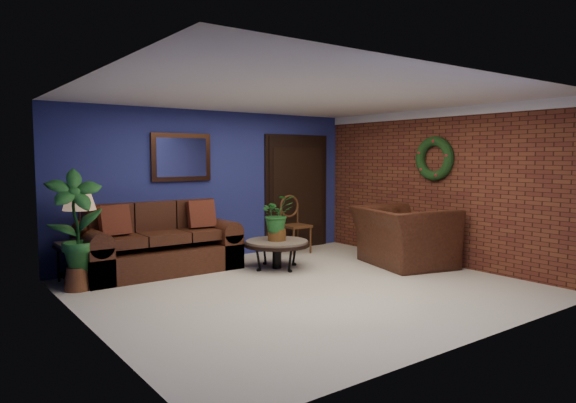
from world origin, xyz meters
TOP-DOWN VIEW (x-y plane):
  - floor at (0.00, 0.00)m, footprint 5.50×5.50m
  - wall_back at (0.00, 2.50)m, footprint 5.50×0.04m
  - wall_left at (-2.75, 0.00)m, footprint 0.04×5.00m
  - wall_right_brick at (2.75, 0.00)m, footprint 0.04×5.00m
  - ceiling at (0.00, 0.00)m, footprint 5.50×5.00m
  - crown_molding at (2.72, 0.00)m, footprint 0.03×5.00m
  - wall_mirror at (-0.60, 2.46)m, footprint 1.02×0.06m
  - closet_door at (1.75, 2.47)m, footprint 1.44×0.06m
  - wreath at (2.69, 0.05)m, footprint 0.16×0.72m
  - sofa at (-1.18, 2.09)m, footprint 2.32×1.00m
  - coffee_table at (0.39, 1.20)m, footprint 1.02×1.02m
  - end_table at (-2.30, 2.05)m, footprint 0.61×0.61m
  - table_lamp at (-2.30, 2.05)m, footprint 0.44×0.44m
  - side_chair at (1.41, 2.13)m, footprint 0.44×0.44m
  - armchair at (2.15, 0.20)m, footprint 1.57×1.70m
  - coffee_plant at (0.39, 1.20)m, footprint 0.58×0.52m
  - floor_plant at (2.35, 0.60)m, footprint 0.37×0.32m
  - tall_plant at (-2.45, 1.68)m, footprint 0.76×0.56m

SIDE VIEW (x-z plane):
  - floor at x=0.00m, z-range 0.00..0.00m
  - sofa at x=-1.18m, z-range -0.18..0.86m
  - floor_plant at x=2.35m, z-range 0.00..0.74m
  - coffee_table at x=0.39m, z-range 0.16..0.60m
  - end_table at x=-2.30m, z-range 0.15..0.71m
  - armchair at x=2.15m, z-range 0.00..0.93m
  - side_chair at x=1.41m, z-range 0.07..1.11m
  - coffee_plant at x=0.39m, z-range 0.47..1.18m
  - tall_plant at x=-2.45m, z-range 0.07..1.65m
  - table_lamp at x=-2.30m, z-range 0.67..1.39m
  - closet_door at x=1.75m, z-range -0.04..2.14m
  - wall_back at x=0.00m, z-range 0.00..2.50m
  - wall_left at x=-2.75m, z-range 0.00..2.50m
  - wall_right_brick at x=2.75m, z-range 0.00..2.50m
  - wreath at x=2.69m, z-range 1.34..2.06m
  - wall_mirror at x=-0.60m, z-range 1.33..2.10m
  - crown_molding at x=2.72m, z-range 2.36..2.50m
  - ceiling at x=0.00m, z-range 2.49..2.51m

